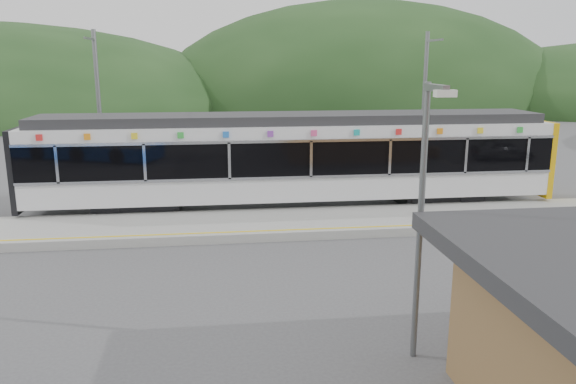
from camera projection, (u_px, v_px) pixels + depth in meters
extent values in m
plane|color=#4C4C4F|center=(294.00, 259.00, 16.67)|extent=(120.00, 120.00, 0.00)
ellipsoid|color=#1E3D19|center=(361.00, 108.00, 70.79)|extent=(52.00, 39.00, 26.00)
cube|color=#9E9E99|center=(282.00, 223.00, 19.82)|extent=(26.00, 3.20, 0.30)
cube|color=yellow|center=(286.00, 230.00, 18.53)|extent=(26.00, 0.10, 0.01)
cube|color=black|center=(139.00, 205.00, 21.75)|extent=(3.20, 2.20, 0.56)
cube|color=black|center=(436.00, 196.00, 23.22)|extent=(3.20, 2.20, 0.56)
cube|color=silver|center=(292.00, 182.00, 22.32)|extent=(20.00, 2.90, 0.92)
cube|color=black|center=(292.00, 153.00, 22.05)|extent=(20.00, 2.96, 1.45)
cube|color=silver|center=(298.00, 177.00, 20.75)|extent=(20.00, 0.05, 0.10)
cube|color=silver|center=(298.00, 141.00, 20.44)|extent=(20.00, 0.05, 0.10)
cube|color=silver|center=(292.00, 129.00, 21.83)|extent=(20.00, 2.90, 0.45)
cube|color=#2D2D30|center=(292.00, 118.00, 21.74)|extent=(19.40, 2.50, 0.36)
cube|color=#E6AD0C|center=(533.00, 156.00, 23.36)|extent=(0.24, 2.92, 3.00)
cube|color=black|center=(24.00, 167.00, 20.88)|extent=(0.20, 2.92, 3.00)
cube|color=silver|center=(57.00, 165.00, 19.55)|extent=(0.10, 0.05, 1.35)
cube|color=silver|center=(145.00, 163.00, 19.92)|extent=(0.10, 0.05, 1.35)
cube|color=silver|center=(229.00, 161.00, 20.29)|extent=(0.10, 0.05, 1.35)
cube|color=silver|center=(311.00, 159.00, 20.66)|extent=(0.10, 0.05, 1.35)
cube|color=silver|center=(390.00, 157.00, 21.03)|extent=(0.10, 0.05, 1.35)
cube|color=silver|center=(466.00, 156.00, 21.39)|extent=(0.10, 0.05, 1.35)
cube|color=silver|center=(528.00, 154.00, 21.70)|extent=(0.10, 0.05, 1.35)
cube|color=red|center=(39.00, 138.00, 19.29)|extent=(0.22, 0.04, 0.22)
cube|color=orange|center=(87.00, 137.00, 19.48)|extent=(0.22, 0.04, 0.22)
cube|color=yellow|center=(134.00, 136.00, 19.68)|extent=(0.22, 0.04, 0.22)
cube|color=green|center=(181.00, 135.00, 19.87)|extent=(0.22, 0.04, 0.22)
cube|color=blue|center=(226.00, 135.00, 20.07)|extent=(0.22, 0.04, 0.22)
cube|color=purple|center=(270.00, 134.00, 20.27)|extent=(0.22, 0.04, 0.22)
cube|color=#E54C8C|center=(314.00, 133.00, 20.46)|extent=(0.22, 0.04, 0.22)
cube|color=#19A5A5|center=(357.00, 132.00, 20.66)|extent=(0.22, 0.04, 0.22)
cube|color=red|center=(399.00, 132.00, 20.86)|extent=(0.22, 0.04, 0.22)
cube|color=orange|center=(440.00, 131.00, 21.05)|extent=(0.22, 0.04, 0.22)
cube|color=yellow|center=(480.00, 131.00, 21.25)|extent=(0.22, 0.04, 0.22)
cube|color=green|center=(520.00, 130.00, 21.44)|extent=(0.22, 0.04, 0.22)
cylinder|color=slate|center=(100.00, 116.00, 23.32)|extent=(0.18, 0.18, 7.00)
cube|color=slate|center=(90.00, 39.00, 21.84)|extent=(0.08, 1.80, 0.08)
cylinder|color=slate|center=(423.00, 113.00, 25.04)|extent=(0.18, 0.18, 7.00)
cube|color=slate|center=(434.00, 40.00, 23.56)|extent=(0.08, 1.80, 0.08)
cylinder|color=slate|center=(420.00, 226.00, 10.61)|extent=(0.12, 0.12, 5.38)
cube|color=slate|center=(436.00, 88.00, 9.63)|extent=(0.13, 0.90, 0.12)
cube|color=silver|center=(446.00, 93.00, 9.25)|extent=(0.35, 0.18, 0.12)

